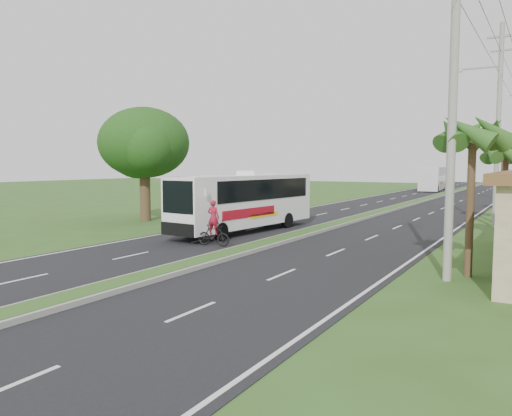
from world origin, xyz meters
The scene contains 14 objects.
ground centered at (0.00, 0.00, 0.00)m, with size 180.00×180.00×0.00m, color #324F1D.
road_asphalt centered at (0.00, 20.00, 0.01)m, with size 14.00×160.00×0.02m, color black.
median_strip centered at (0.00, 20.00, 0.10)m, with size 1.20×160.00×0.18m.
lane_edge_left centered at (-6.70, 20.00, 0.00)m, with size 0.12×160.00×0.01m, color silver.
lane_edge_right centered at (6.70, 20.00, 0.00)m, with size 0.12×160.00×0.01m, color silver.
palm_verge_a centered at (9.00, 3.00, 4.74)m, with size 2.40×2.40×5.45m.
palm_verge_b centered at (9.40, 12.00, 4.36)m, with size 2.40×2.40×5.05m.
palm_verge_c centered at (8.80, 19.00, 5.12)m, with size 2.40×2.40×5.85m.
shade_tree centered at (-12.11, 10.02, 5.03)m, with size 6.30×6.00×7.54m.
utility_pole_a centered at (8.50, 2.00, 5.67)m, with size 1.60×0.28×11.00m.
utility_pole_b centered at (8.47, 18.00, 6.26)m, with size 3.20×0.28×12.00m.
coach_bus_main centered at (-3.33, 8.72, 1.88)m, with size 3.18×10.74×3.42m.
coach_bus_far centered at (-3.24, 60.19, 1.95)m, with size 3.53×11.98×3.44m.
motorcyclist centered at (-2.00, 3.74, 0.77)m, with size 1.66×0.62×2.14m.
Camera 1 is at (11.22, -14.89, 3.77)m, focal length 35.00 mm.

